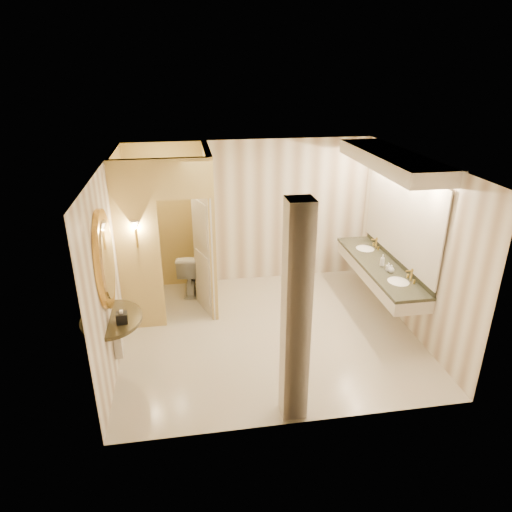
# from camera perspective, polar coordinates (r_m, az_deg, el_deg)

# --- Properties ---
(floor) EXTENTS (4.50, 4.50, 0.00)m
(floor) POSITION_cam_1_polar(r_m,az_deg,el_deg) (7.34, 1.58, -9.46)
(floor) COLOR beige
(floor) RESTS_ON ground
(ceiling) EXTENTS (4.50, 4.50, 0.00)m
(ceiling) POSITION_cam_1_polar(r_m,az_deg,el_deg) (6.31, 1.85, 11.66)
(ceiling) COLOR silver
(ceiling) RESTS_ON wall_back
(wall_back) EXTENTS (4.50, 0.02, 2.70)m
(wall_back) POSITION_cam_1_polar(r_m,az_deg,el_deg) (8.56, -0.79, 5.43)
(wall_back) COLOR white
(wall_back) RESTS_ON floor
(wall_front) EXTENTS (4.50, 0.02, 2.70)m
(wall_front) POSITION_cam_1_polar(r_m,az_deg,el_deg) (4.98, 6.03, -8.57)
(wall_front) COLOR white
(wall_front) RESTS_ON floor
(wall_left) EXTENTS (0.02, 4.00, 2.70)m
(wall_left) POSITION_cam_1_polar(r_m,az_deg,el_deg) (6.69, -17.58, -0.91)
(wall_left) COLOR white
(wall_left) RESTS_ON floor
(wall_right) EXTENTS (0.02, 4.00, 2.70)m
(wall_right) POSITION_cam_1_polar(r_m,az_deg,el_deg) (7.44, 18.98, 1.34)
(wall_right) COLOR white
(wall_right) RESTS_ON floor
(toilet_closet) EXTENTS (1.50, 1.55, 2.70)m
(toilet_closet) POSITION_cam_1_polar(r_m,az_deg,el_deg) (7.50, -8.14, 2.86)
(toilet_closet) COLOR #E4D277
(toilet_closet) RESTS_ON floor
(wall_sconce) EXTENTS (0.14, 0.14, 0.42)m
(wall_sconce) POSITION_cam_1_polar(r_m,az_deg,el_deg) (6.91, -14.86, 3.59)
(wall_sconce) COLOR #B6913A
(wall_sconce) RESTS_ON toilet_closet
(vanity) EXTENTS (0.75, 2.68, 2.09)m
(vanity) POSITION_cam_1_polar(r_m,az_deg,el_deg) (7.57, 16.08, 4.32)
(vanity) COLOR beige
(vanity) RESTS_ON floor
(console_shelf) EXTENTS (0.99, 0.99, 1.94)m
(console_shelf) POSITION_cam_1_polar(r_m,az_deg,el_deg) (6.08, -18.01, -3.51)
(console_shelf) COLOR black
(console_shelf) RESTS_ON floor
(pillar) EXTENTS (0.29, 0.29, 2.70)m
(pillar) POSITION_cam_1_polar(r_m,az_deg,el_deg) (5.13, 5.02, -7.46)
(pillar) COLOR beige
(pillar) RESTS_ON floor
(tissue_box) EXTENTS (0.15, 0.15, 0.14)m
(tissue_box) POSITION_cam_1_polar(r_m,az_deg,el_deg) (6.11, -16.42, -7.43)
(tissue_box) COLOR black
(tissue_box) RESTS_ON console_shelf
(toilet) EXTENTS (0.54, 0.82, 0.79)m
(toilet) POSITION_cam_1_polar(r_m,az_deg,el_deg) (8.46, -8.15, -2.00)
(toilet) COLOR white
(toilet) RESTS_ON floor
(soap_bottle_a) EXTENTS (0.06, 0.06, 0.13)m
(soap_bottle_a) POSITION_cam_1_polar(r_m,az_deg,el_deg) (7.57, 16.20, -1.30)
(soap_bottle_a) COLOR beige
(soap_bottle_a) RESTS_ON vanity
(soap_bottle_b) EXTENTS (0.13, 0.13, 0.13)m
(soap_bottle_b) POSITION_cam_1_polar(r_m,az_deg,el_deg) (7.52, 16.55, -1.53)
(soap_bottle_b) COLOR silver
(soap_bottle_b) RESTS_ON vanity
(soap_bottle_c) EXTENTS (0.10, 0.10, 0.20)m
(soap_bottle_c) POSITION_cam_1_polar(r_m,az_deg,el_deg) (7.70, 15.53, -0.52)
(soap_bottle_c) COLOR #C6B28C
(soap_bottle_c) RESTS_ON vanity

